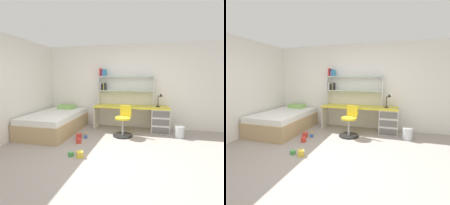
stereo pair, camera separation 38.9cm
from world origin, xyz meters
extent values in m
cube|color=#9E938C|center=(0.00, 0.00, -0.01)|extent=(5.91, 5.78, 0.02)
cube|color=white|center=(0.00, 2.42, 1.26)|extent=(5.91, 0.06, 2.52)
cube|color=gold|center=(0.26, 2.08, 0.69)|extent=(2.15, 0.58, 0.04)
cube|color=beige|center=(1.09, 2.08, 0.34)|extent=(0.49, 0.56, 0.67)
cube|color=beige|center=(-0.80, 2.08, 0.34)|extent=(0.03, 0.53, 0.67)
cube|color=#5E5B57|center=(1.09, 1.80, 0.11)|extent=(0.44, 0.01, 0.17)
cube|color=#5E5B57|center=(1.09, 1.80, 0.34)|extent=(0.44, 0.01, 0.17)
cube|color=#5E5B57|center=(1.09, 1.80, 0.56)|extent=(0.44, 0.01, 0.17)
cube|color=silver|center=(-0.76, 2.25, 1.15)|extent=(0.02, 0.22, 0.89)
cube|color=silver|center=(0.89, 2.25, 1.15)|extent=(0.02, 0.22, 0.89)
cube|color=silver|center=(0.07, 2.25, 1.14)|extent=(1.63, 0.22, 0.02)
cube|color=silver|center=(0.07, 2.25, 1.57)|extent=(1.63, 0.22, 0.02)
cube|color=beige|center=(-0.71, 2.25, 1.27)|extent=(0.04, 0.18, 0.23)
cube|color=#26262D|center=(-0.66, 2.25, 1.24)|extent=(0.03, 0.19, 0.17)
cube|color=#26262D|center=(-0.63, 2.25, 1.25)|extent=(0.03, 0.15, 0.18)
cube|color=yellow|center=(-0.60, 2.25, 1.25)|extent=(0.03, 0.13, 0.20)
cube|color=#26262D|center=(-0.57, 2.25, 1.26)|extent=(0.03, 0.18, 0.21)
cube|color=red|center=(-0.71, 2.25, 1.69)|extent=(0.04, 0.19, 0.23)
cube|color=#26262D|center=(-0.66, 2.25, 1.67)|extent=(0.03, 0.16, 0.18)
cube|color=purple|center=(-0.63, 2.25, 1.66)|extent=(0.03, 0.20, 0.16)
cube|color=#338CBF|center=(-0.60, 2.25, 1.68)|extent=(0.03, 0.18, 0.20)
cube|color=#338CBF|center=(-0.56, 2.25, 1.68)|extent=(0.03, 0.17, 0.20)
cylinder|color=black|center=(1.01, 2.12, 0.72)|extent=(0.12, 0.12, 0.02)
cylinder|color=black|center=(1.01, 2.12, 0.88)|extent=(0.02, 0.02, 0.30)
cone|color=black|center=(1.09, 2.07, 1.03)|extent=(0.12, 0.11, 0.13)
cylinder|color=black|center=(0.11, 1.47, 0.01)|extent=(0.52, 0.52, 0.03)
cylinder|color=#A5A8AD|center=(0.11, 1.47, 0.23)|extent=(0.05, 0.05, 0.46)
cylinder|color=yellow|center=(0.11, 1.47, 0.48)|extent=(0.40, 0.40, 0.05)
cube|color=yellow|center=(0.16, 1.64, 0.66)|extent=(0.32, 0.13, 0.28)
cube|color=tan|center=(-1.81, 1.40, 0.20)|extent=(1.24, 1.94, 0.41)
cube|color=white|center=(-1.81, 1.40, 0.48)|extent=(1.18, 1.88, 0.14)
cube|color=#8CBF66|center=(-1.81, 2.12, 0.61)|extent=(0.50, 0.32, 0.12)
cylinder|color=silver|center=(1.56, 1.69, 0.15)|extent=(0.24, 0.24, 0.30)
cube|color=red|center=(-0.82, 0.74, 0.05)|extent=(0.15, 0.15, 0.11)
cube|color=tan|center=(-0.87, 1.31, 0.04)|extent=(0.10, 0.10, 0.08)
cube|color=gold|center=(-0.50, 0.07, 0.06)|extent=(0.16, 0.16, 0.12)
cube|color=#3860B7|center=(-0.79, 1.11, 0.04)|extent=(0.08, 0.08, 0.07)
cube|color=#479E51|center=(-0.69, 0.07, 0.04)|extent=(0.11, 0.11, 0.08)
cube|color=red|center=(-0.94, 1.04, 0.06)|extent=(0.15, 0.15, 0.12)
camera|label=1|loc=(0.79, -2.85, 1.52)|focal=27.51mm
camera|label=2|loc=(1.17, -2.75, 1.52)|focal=27.51mm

